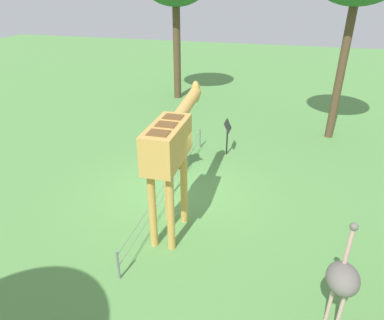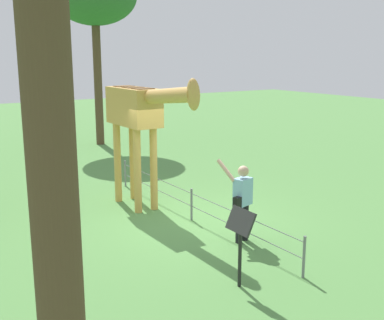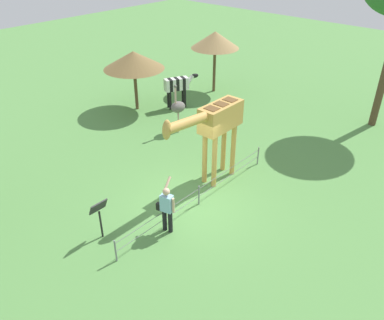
# 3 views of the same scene
# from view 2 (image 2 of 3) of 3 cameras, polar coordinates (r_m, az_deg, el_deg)

# --- Properties ---
(ground_plane) EXTENTS (60.00, 60.00, 0.00)m
(ground_plane) POSITION_cam_2_polar(r_m,az_deg,el_deg) (11.20, -0.62, -7.17)
(ground_plane) COLOR #568E47
(giraffe) EXTENTS (3.62, 0.72, 3.29)m
(giraffe) POSITION_cam_2_polar(r_m,az_deg,el_deg) (11.70, -6.20, 5.26)
(giraffe) COLOR gold
(giraffe) RESTS_ON ground_plane
(visitor) EXTENTS (0.68, 0.58, 1.67)m
(visitor) POSITION_cam_2_polar(r_m,az_deg,el_deg) (9.82, 5.88, -4.55)
(visitor) COLOR black
(visitor) RESTS_ON ground_plane
(info_sign) EXTENTS (0.56, 0.21, 1.32)m
(info_sign) POSITION_cam_2_polar(r_m,az_deg,el_deg) (7.93, 5.70, -8.36)
(info_sign) COLOR black
(info_sign) RESTS_ON ground_plane
(wire_fence) EXTENTS (7.05, 0.05, 0.75)m
(wire_fence) POSITION_cam_2_polar(r_m,az_deg,el_deg) (11.14, -0.06, -5.08)
(wire_fence) COLOR slate
(wire_fence) RESTS_ON ground_plane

